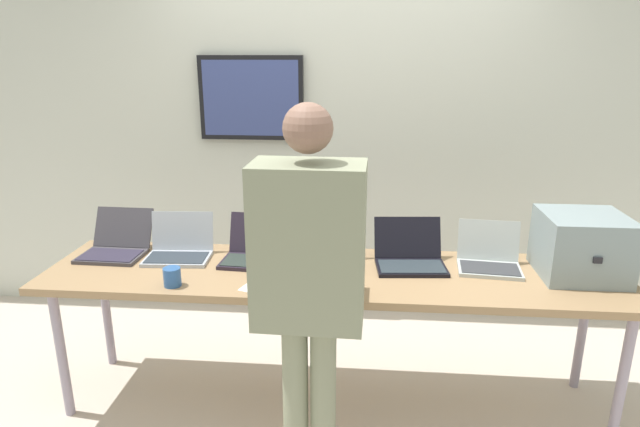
% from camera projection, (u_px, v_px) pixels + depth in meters
% --- Properties ---
extents(ground, '(8.00, 8.00, 0.04)m').
position_uv_depth(ground, '(332.00, 402.00, 3.03)').
color(ground, beige).
extents(back_wall, '(8.00, 0.11, 2.62)m').
position_uv_depth(back_wall, '(342.00, 137.00, 3.72)').
color(back_wall, beige).
rests_on(back_wall, ground).
extents(workbench, '(3.02, 0.70, 0.78)m').
position_uv_depth(workbench, '(333.00, 280.00, 2.81)').
color(workbench, '#9A7852').
rests_on(workbench, ground).
extents(equipment_box, '(0.40, 0.41, 0.32)m').
position_uv_depth(equipment_box, '(581.00, 245.00, 2.71)').
color(equipment_box, gray).
rests_on(equipment_box, workbench).
extents(laptop_station_0, '(0.35, 0.36, 0.23)m').
position_uv_depth(laptop_station_0, '(116.00, 245.00, 3.02)').
color(laptop_station_0, '#3A373D').
rests_on(laptop_station_0, workbench).
extents(laptop_station_1, '(0.36, 0.30, 0.24)m').
position_uv_depth(laptop_station_1, '(179.00, 248.00, 2.97)').
color(laptop_station_1, '#A8AFBB').
rests_on(laptop_station_1, workbench).
extents(laptop_station_2, '(0.35, 0.33, 0.23)m').
position_uv_depth(laptop_station_2, '(254.00, 251.00, 2.93)').
color(laptop_station_2, '#261E2C').
rests_on(laptop_station_2, workbench).
extents(laptop_station_3, '(0.38, 0.28, 0.24)m').
position_uv_depth(laptop_station_3, '(328.00, 253.00, 2.89)').
color(laptop_station_3, black).
rests_on(laptop_station_3, workbench).
extents(laptop_station_4, '(0.39, 0.35, 0.23)m').
position_uv_depth(laptop_station_4, '(410.00, 256.00, 2.86)').
color(laptop_station_4, black).
rests_on(laptop_station_4, workbench).
extents(laptop_station_5, '(0.35, 0.31, 0.23)m').
position_uv_depth(laptop_station_5, '(489.00, 258.00, 2.83)').
color(laptop_station_5, '#AFB6B3').
rests_on(laptop_station_5, workbench).
extents(person, '(0.45, 0.59, 1.71)m').
position_uv_depth(person, '(309.00, 273.00, 2.14)').
color(person, gray).
rests_on(person, ground).
extents(coffee_mug, '(0.09, 0.09, 0.09)m').
position_uv_depth(coffee_mug, '(172.00, 277.00, 2.61)').
color(coffee_mug, '#2A5494').
rests_on(coffee_mug, workbench).
extents(paper_sheet, '(0.29, 0.35, 0.00)m').
position_uv_depth(paper_sheet, '(271.00, 282.00, 2.66)').
color(paper_sheet, white).
rests_on(paper_sheet, workbench).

